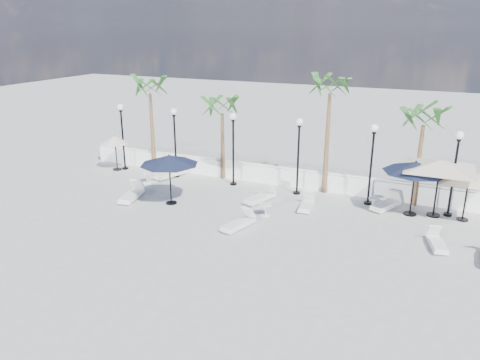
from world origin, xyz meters
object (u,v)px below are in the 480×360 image
at_px(parasol_navy_mid, 415,167).
at_px(parasol_cream_small, 115,140).
at_px(lounger_2, 260,197).
at_px(parasol_cream_sq_b, 470,173).
at_px(lounger_3, 307,204).
at_px(parasol_cream_sq_a, 441,160).
at_px(lounger_0, 170,173).
at_px(lounger_1, 132,195).
at_px(lounger_5, 437,242).
at_px(lounger_4, 239,223).
at_px(lounger_6, 386,204).
at_px(parasol_navy_left, 169,160).

height_order(parasol_navy_mid, parasol_cream_small, parasol_navy_mid).
height_order(lounger_2, parasol_cream_sq_b, parasol_cream_sq_b).
distance_m(lounger_3, parasol_cream_sq_a, 6.06).
relative_size(lounger_0, lounger_3, 1.23).
distance_m(lounger_1, lounger_5, 13.77).
bearing_deg(parasol_cream_sq_a, lounger_4, -147.54).
relative_size(lounger_3, parasol_cream_sq_b, 0.37).
distance_m(parasol_navy_mid, parasol_cream_small, 16.29).
distance_m(lounger_1, lounger_2, 6.23).
bearing_deg(lounger_2, parasol_cream_sq_b, 27.77).
bearing_deg(parasol_cream_sq_b, lounger_3, -167.70).
xyz_separation_m(lounger_4, parasol_navy_mid, (6.43, 4.43, 1.98)).
bearing_deg(lounger_1, lounger_3, 1.97).
bearing_deg(lounger_6, lounger_1, -137.34).
distance_m(lounger_5, lounger_6, 4.00).
height_order(lounger_6, parasol_navy_mid, parasol_navy_mid).
bearing_deg(parasol_cream_sq_b, lounger_4, -151.26).
height_order(lounger_2, lounger_4, lounger_2).
bearing_deg(lounger_2, lounger_4, -66.18).
bearing_deg(lounger_6, parasol_cream_sq_a, 24.18).
distance_m(lounger_1, parasol_navy_mid, 13.16).
bearing_deg(lounger_1, lounger_0, 78.39).
relative_size(lounger_5, parasol_cream_small, 0.82).
distance_m(parasol_navy_left, parasol_cream_small, 6.70).
bearing_deg(lounger_1, lounger_5, -11.80).
relative_size(parasol_navy_mid, parasol_cream_sq_a, 0.50).
bearing_deg(lounger_1, parasol_cream_sq_a, 1.68).
bearing_deg(lounger_6, parasol_navy_mid, 9.78).
height_order(lounger_1, lounger_3, lounger_1).
relative_size(lounger_0, parasol_cream_sq_a, 0.37).
bearing_deg(parasol_navy_left, lounger_4, -17.83).
xyz_separation_m(lounger_2, parasol_cream_sq_b, (8.88, 1.47, 1.91)).
height_order(lounger_3, lounger_4, lounger_4).
bearing_deg(lounger_5, lounger_6, 110.84).
height_order(lounger_6, parasol_cream_sq_a, parasol_cream_sq_a).
xyz_separation_m(parasol_navy_mid, parasol_cream_small, (-16.28, 0.27, -0.44)).
distance_m(parasol_cream_sq_a, parasol_cream_small, 17.27).
relative_size(lounger_0, parasol_navy_mid, 0.75).
xyz_separation_m(lounger_1, parasol_cream_small, (-3.73, 3.71, 1.53)).
relative_size(lounger_0, parasol_cream_small, 1.01).
bearing_deg(lounger_4, parasol_navy_left, 177.30).
distance_m(lounger_1, parasol_cream_sq_a, 14.21).
distance_m(lounger_5, parasol_cream_small, 17.87).
bearing_deg(lounger_4, parasol_cream_sq_b, 43.87).
distance_m(lounger_3, parasol_cream_small, 12.05).
bearing_deg(parasol_cream_sq_b, parasol_cream_small, 180.00).
bearing_deg(parasol_navy_mid, lounger_0, 178.70).
bearing_deg(lounger_1, parasol_cream_small, 121.55).
bearing_deg(parasol_navy_left, parasol_navy_mid, 16.53).
height_order(parasol_navy_left, parasol_cream_sq_b, parasol_navy_left).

